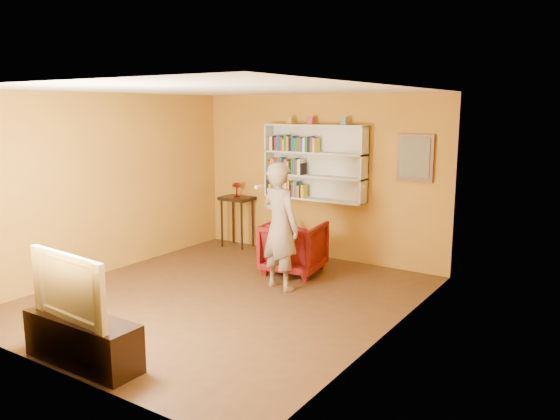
# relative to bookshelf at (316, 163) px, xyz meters

# --- Properties ---
(room_shell) EXTENTS (5.30, 5.80, 2.88)m
(room_shell) POSITION_rel_bookshelf_xyz_m (0.00, -2.41, -0.58)
(room_shell) COLOR #422A15
(room_shell) RESTS_ON ground
(bookshelf) EXTENTS (1.80, 0.29, 1.23)m
(bookshelf) POSITION_rel_bookshelf_xyz_m (0.00, 0.00, 0.00)
(bookshelf) COLOR silver
(bookshelf) RESTS_ON room_shell
(books_row_lower) EXTENTS (0.72, 0.19, 0.27)m
(books_row_lower) POSITION_rel_bookshelf_xyz_m (-0.50, -0.11, -0.46)
(books_row_lower) COLOR black
(books_row_lower) RESTS_ON bookshelf
(books_row_middle) EXTENTS (0.69, 0.18, 0.27)m
(books_row_middle) POSITION_rel_bookshelf_xyz_m (-0.51, -0.11, -0.08)
(books_row_middle) COLOR #19702C
(books_row_middle) RESTS_ON bookshelf
(books_row_upper) EXTENTS (0.93, 0.19, 0.27)m
(books_row_upper) POSITION_rel_bookshelf_xyz_m (-0.39, -0.10, 0.30)
(books_row_upper) COLOR #256589
(books_row_upper) RESTS_ON bookshelf
(ornament_left) EXTENTS (0.08, 0.08, 0.11)m
(ornament_left) POSITION_rel_bookshelf_xyz_m (-0.46, -0.06, 0.68)
(ornament_left) COLOR #AA8530
(ornament_left) RESTS_ON bookshelf
(ornament_centre) EXTENTS (0.09, 0.09, 0.12)m
(ornament_centre) POSITION_rel_bookshelf_xyz_m (-0.07, -0.06, 0.68)
(ornament_centre) COLOR #A53737
(ornament_centre) RESTS_ON bookshelf
(ornament_right) EXTENTS (0.09, 0.09, 0.12)m
(ornament_right) POSITION_rel_bookshelf_xyz_m (0.53, -0.06, 0.68)
(ornament_right) COLOR slate
(ornament_right) RESTS_ON bookshelf
(framed_painting) EXTENTS (0.55, 0.05, 0.70)m
(framed_painting) POSITION_rel_bookshelf_xyz_m (1.65, 0.05, 0.16)
(framed_painting) COLOR #4F2E16
(framed_painting) RESTS_ON room_shell
(console_table) EXTENTS (0.56, 0.43, 0.92)m
(console_table) POSITION_rel_bookshelf_xyz_m (-1.53, -0.16, -0.84)
(console_table) COLOR black
(console_table) RESTS_ON ground
(ruby_lustre) EXTENTS (0.16, 0.16, 0.26)m
(ruby_lustre) POSITION_rel_bookshelf_xyz_m (-1.53, -0.16, -0.49)
(ruby_lustre) COLOR maroon
(ruby_lustre) RESTS_ON console_table
(armchair) EXTENTS (0.97, 0.99, 0.79)m
(armchair) POSITION_rel_bookshelf_xyz_m (0.16, -0.95, -1.20)
(armchair) COLOR #4F0509
(armchair) RESTS_ON ground
(person) EXTENTS (0.73, 0.57, 1.76)m
(person) POSITION_rel_bookshelf_xyz_m (0.41, -1.70, -0.71)
(person) COLOR #756456
(person) RESTS_ON ground
(game_remote) EXTENTS (0.04, 0.15, 0.04)m
(game_remote) POSITION_rel_bookshelf_xyz_m (0.28, -2.01, -0.14)
(game_remote) COLOR white
(game_remote) RESTS_ON person
(tv_cabinet) EXTENTS (1.33, 0.40, 0.47)m
(tv_cabinet) POSITION_rel_bookshelf_xyz_m (0.04, -4.66, -1.36)
(tv_cabinet) COLOR black
(tv_cabinet) RESTS_ON ground
(television) EXTENTS (1.16, 0.24, 0.66)m
(television) POSITION_rel_bookshelf_xyz_m (0.04, -4.66, -0.79)
(television) COLOR black
(television) RESTS_ON tv_cabinet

